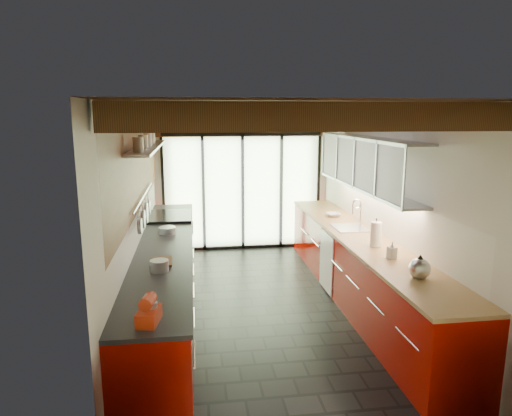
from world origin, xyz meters
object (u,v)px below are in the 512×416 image
Objects in this scene: kettle at (420,267)px; paper_towel at (376,235)px; bowl at (334,215)px; stand_mixer at (149,311)px; soap_bottle at (392,250)px.

kettle is 1.10m from paper_towel.
paper_towel is 1.59× the size of bowl.
paper_towel is (2.54, 1.73, 0.06)m from stand_mixer.
paper_towel is 1.68m from bowl.
soap_bottle is at bearing 90.00° from kettle.
stand_mixer is at bearing -145.77° from paper_towel.
soap_bottle is (2.54, 1.26, 0.00)m from stand_mixer.
paper_towel is 1.87× the size of soap_bottle.
stand_mixer is 3.07m from paper_towel.
stand_mixer is 1.46× the size of soap_bottle.
bowl is at bearing 90.00° from kettle.
stand_mixer is 1.24× the size of bowl.
soap_bottle is at bearing -90.00° from paper_towel.
bowl is (0.00, 2.14, -0.07)m from soap_bottle.
soap_bottle is at bearing 26.43° from stand_mixer.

